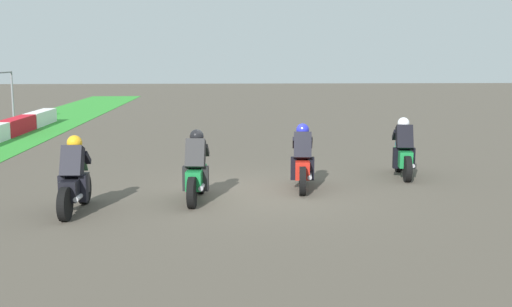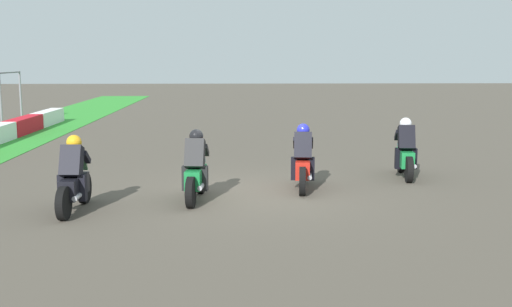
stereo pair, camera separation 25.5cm
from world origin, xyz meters
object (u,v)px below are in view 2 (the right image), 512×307
object	(u,v)px
rider_lane_b	(303,162)
rider_lane_a	(405,153)
rider_lane_d	(74,180)
rider_lane_c	(196,171)

from	to	relation	value
rider_lane_b	rider_lane_a	bearing A→B (deg)	-57.17
rider_lane_b	rider_lane_d	world-z (taller)	same
rider_lane_c	rider_lane_a	bearing A→B (deg)	-59.37
rider_lane_a	rider_lane_d	xyz separation A→B (m)	(-3.31, 7.49, 0.00)
rider_lane_b	rider_lane_d	size ratio (longest dim) A/B	1.00
rider_lane_a	rider_lane_d	world-z (taller)	same
rider_lane_b	rider_lane_c	size ratio (longest dim) A/B	1.00
rider_lane_a	rider_lane_b	xyz separation A→B (m)	(-1.36, 2.75, 0.00)
rider_lane_c	rider_lane_d	xyz separation A→B (m)	(-0.88, 2.34, 0.00)
rider_lane_b	rider_lane_d	distance (m)	5.12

